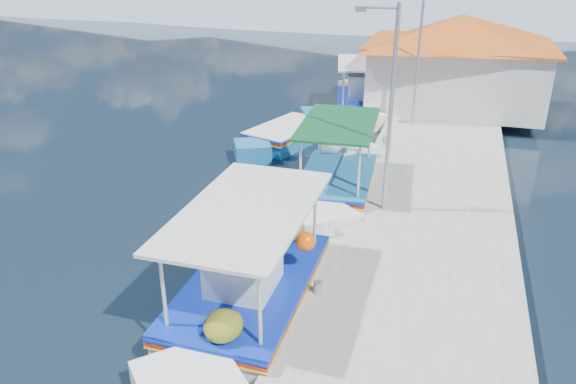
# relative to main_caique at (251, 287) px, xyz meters

# --- Properties ---
(ground) EXTENTS (160.00, 160.00, 0.00)m
(ground) POSITION_rel_main_caique_xyz_m (-2.28, 3.32, -0.57)
(ground) COLOR black
(ground) RESTS_ON ground
(quay) EXTENTS (5.00, 44.00, 0.50)m
(quay) POSITION_rel_main_caique_xyz_m (3.62, 9.32, -0.32)
(quay) COLOR #B1ADA5
(quay) RESTS_ON ground
(bollards) EXTENTS (0.20, 17.20, 0.30)m
(bollards) POSITION_rel_main_caique_xyz_m (1.52, 8.57, 0.08)
(bollards) COLOR #A5A8AD
(bollards) RESTS_ON quay
(main_caique) EXTENTS (2.69, 8.97, 2.95)m
(main_caique) POSITION_rel_main_caique_xyz_m (0.00, 0.00, 0.00)
(main_caique) COLOR white
(main_caique) RESTS_ON ground
(caique_green_canopy) EXTENTS (2.65, 7.75, 2.90)m
(caique_green_canopy) POSITION_rel_main_caique_xyz_m (0.52, 6.98, -0.14)
(caique_green_canopy) COLOR white
(caique_green_canopy) RESTS_ON ground
(caique_blue_hull) EXTENTS (3.38, 6.51, 1.22)m
(caique_blue_hull) POSITION_rel_main_caique_xyz_m (-2.73, 11.71, -0.24)
(caique_blue_hull) COLOR #1A66A1
(caique_blue_hull) RESTS_ON ground
(caique_far) EXTENTS (3.46, 7.89, 2.83)m
(caique_far) POSITION_rel_main_caique_xyz_m (-0.57, 17.57, -0.05)
(caique_far) COLOR white
(caique_far) RESTS_ON ground
(harbor_building) EXTENTS (10.49, 10.49, 4.40)m
(harbor_building) POSITION_rel_main_caique_xyz_m (3.92, 18.32, 2.21)
(harbor_building) COLOR silver
(harbor_building) RESTS_ON quay
(lamp_post_near) EXTENTS (1.21, 0.14, 6.00)m
(lamp_post_near) POSITION_rel_main_caique_xyz_m (2.23, 5.32, 3.28)
(lamp_post_near) COLOR #A5A8AD
(lamp_post_near) RESTS_ON quay
(lamp_post_far) EXTENTS (1.21, 0.14, 6.00)m
(lamp_post_far) POSITION_rel_main_caique_xyz_m (2.23, 14.32, 3.28)
(lamp_post_far) COLOR #A5A8AD
(lamp_post_far) RESTS_ON quay
(mountain_ridge) EXTENTS (171.40, 96.00, 5.50)m
(mountain_ridge) POSITION_rel_main_caique_xyz_m (4.26, 59.32, 1.47)
(mountain_ridge) COLOR gray
(mountain_ridge) RESTS_ON ground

